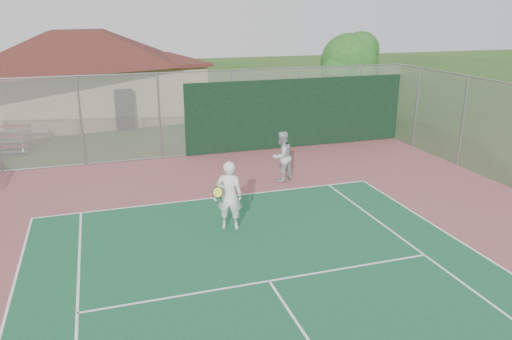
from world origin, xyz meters
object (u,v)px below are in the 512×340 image
Objects in this scene: player_white_front at (229,196)px; player_grey_back at (282,157)px; tree at (350,64)px; clubhouse at (80,66)px.

player_grey_back is at bearing -105.04° from player_white_front.
tree reaches higher than player_grey_back.
tree is 2.47× the size of player_white_front.
player_white_front is 1.09× the size of player_grey_back.
clubhouse reaches higher than player_grey_back.
clubhouse reaches higher than tree.
clubhouse is 14.76m from tree.
clubhouse is 2.97× the size of tree.
tree is at bearing -156.67° from player_grey_back.
player_grey_back is (2.82, 3.38, -0.08)m from player_white_front.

